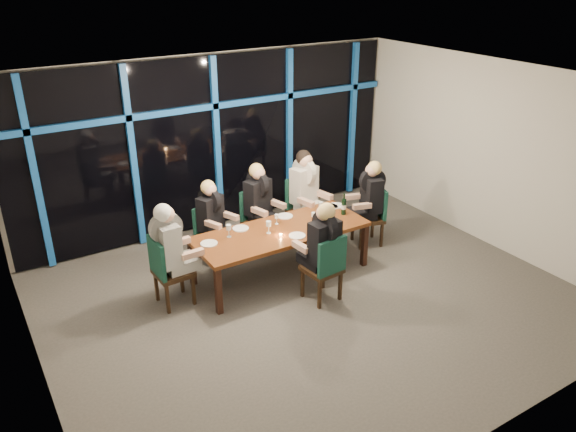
{
  "coord_description": "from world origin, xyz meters",
  "views": [
    {
      "loc": [
        -3.81,
        -5.53,
        4.36
      ],
      "look_at": [
        0.0,
        0.6,
        1.05
      ],
      "focal_mm": 35.0,
      "sensor_mm": 36.0,
      "label": 1
    }
  ],
  "objects_px": {
    "diner_far_mid": "(259,195)",
    "chair_end_right": "(373,213)",
    "chair_near_mid": "(326,266)",
    "chair_far_right": "(302,204)",
    "diner_end_left": "(170,240)",
    "chair_far_mid": "(256,216)",
    "water_pitcher": "(328,220)",
    "diner_near_mid": "(323,237)",
    "wine_bottle": "(344,206)",
    "diner_far_left": "(212,211)",
    "diner_far_right": "(306,183)",
    "dining_table": "(281,234)",
    "chair_end_left": "(166,268)",
    "chair_far_left": "(210,231)",
    "diner_end_right": "(370,191)"
  },
  "relations": [
    {
      "from": "wine_bottle",
      "to": "chair_end_left",
      "type": "bearing_deg",
      "value": 176.84
    },
    {
      "from": "chair_far_mid",
      "to": "chair_near_mid",
      "type": "xyz_separation_m",
      "value": [
        0.01,
        -1.94,
        0.01
      ]
    },
    {
      "from": "chair_end_right",
      "to": "wine_bottle",
      "type": "relative_size",
      "value": 2.88
    },
    {
      "from": "diner_end_left",
      "to": "diner_far_right",
      "type": "bearing_deg",
      "value": -77.37
    },
    {
      "from": "chair_far_mid",
      "to": "chair_end_left",
      "type": "height_order",
      "value": "chair_end_left"
    },
    {
      "from": "chair_far_left",
      "to": "chair_end_right",
      "type": "bearing_deg",
      "value": -40.18
    },
    {
      "from": "diner_far_mid",
      "to": "diner_end_left",
      "type": "height_order",
      "value": "diner_end_left"
    },
    {
      "from": "dining_table",
      "to": "water_pitcher",
      "type": "bearing_deg",
      "value": -22.15
    },
    {
      "from": "diner_far_mid",
      "to": "chair_end_right",
      "type": "bearing_deg",
      "value": -40.41
    },
    {
      "from": "diner_near_mid",
      "to": "wine_bottle",
      "type": "distance_m",
      "value": 1.28
    },
    {
      "from": "water_pitcher",
      "to": "diner_far_mid",
      "type": "bearing_deg",
      "value": 102.62
    },
    {
      "from": "diner_near_mid",
      "to": "chair_end_right",
      "type": "bearing_deg",
      "value": -155.43
    },
    {
      "from": "diner_far_right",
      "to": "diner_near_mid",
      "type": "height_order",
      "value": "diner_far_right"
    },
    {
      "from": "chair_far_mid",
      "to": "water_pitcher",
      "type": "bearing_deg",
      "value": -81.87
    },
    {
      "from": "diner_far_left",
      "to": "diner_end_left",
      "type": "bearing_deg",
      "value": -164.0
    },
    {
      "from": "chair_end_right",
      "to": "diner_near_mid",
      "type": "height_order",
      "value": "diner_near_mid"
    },
    {
      "from": "diner_far_left",
      "to": "diner_far_right",
      "type": "distance_m",
      "value": 1.69
    },
    {
      "from": "dining_table",
      "to": "diner_near_mid",
      "type": "height_order",
      "value": "diner_near_mid"
    },
    {
      "from": "diner_near_mid",
      "to": "chair_far_right",
      "type": "bearing_deg",
      "value": -119.81
    },
    {
      "from": "diner_end_left",
      "to": "wine_bottle",
      "type": "relative_size",
      "value": 2.92
    },
    {
      "from": "chair_far_right",
      "to": "diner_far_left",
      "type": "relative_size",
      "value": 1.16
    },
    {
      "from": "diner_near_mid",
      "to": "water_pitcher",
      "type": "xyz_separation_m",
      "value": [
        0.52,
        0.6,
        -0.1
      ]
    },
    {
      "from": "diner_near_mid",
      "to": "water_pitcher",
      "type": "relative_size",
      "value": 4.51
    },
    {
      "from": "dining_table",
      "to": "diner_near_mid",
      "type": "xyz_separation_m",
      "value": [
        0.14,
        -0.86,
        0.28
      ]
    },
    {
      "from": "chair_near_mid",
      "to": "diner_end_right",
      "type": "relative_size",
      "value": 1.05
    },
    {
      "from": "chair_near_mid",
      "to": "wine_bottle",
      "type": "distance_m",
      "value": 1.36
    },
    {
      "from": "dining_table",
      "to": "chair_end_left",
      "type": "bearing_deg",
      "value": 176.21
    },
    {
      "from": "chair_end_right",
      "to": "chair_far_mid",
      "type": "bearing_deg",
      "value": -101.78
    },
    {
      "from": "diner_end_left",
      "to": "dining_table",
      "type": "bearing_deg",
      "value": -96.7
    },
    {
      "from": "chair_end_left",
      "to": "diner_end_left",
      "type": "relative_size",
      "value": 1.03
    },
    {
      "from": "chair_far_left",
      "to": "chair_far_right",
      "type": "bearing_deg",
      "value": -22.29
    },
    {
      "from": "chair_end_right",
      "to": "diner_end_right",
      "type": "relative_size",
      "value": 1.03
    },
    {
      "from": "chair_far_left",
      "to": "water_pitcher",
      "type": "distance_m",
      "value": 1.86
    },
    {
      "from": "dining_table",
      "to": "wine_bottle",
      "type": "distance_m",
      "value": 1.13
    },
    {
      "from": "chair_end_left",
      "to": "diner_near_mid",
      "type": "relative_size",
      "value": 1.05
    },
    {
      "from": "chair_far_left",
      "to": "chair_far_right",
      "type": "distance_m",
      "value": 1.7
    },
    {
      "from": "chair_far_mid",
      "to": "chair_end_right",
      "type": "bearing_deg",
      "value": -42.33
    },
    {
      "from": "chair_far_left",
      "to": "chair_end_right",
      "type": "height_order",
      "value": "chair_end_right"
    },
    {
      "from": "chair_far_mid",
      "to": "diner_end_right",
      "type": "distance_m",
      "value": 1.88
    },
    {
      "from": "chair_far_right",
      "to": "diner_far_mid",
      "type": "xyz_separation_m",
      "value": [
        -0.82,
        -0.02,
        0.36
      ]
    },
    {
      "from": "dining_table",
      "to": "diner_far_left",
      "type": "xyz_separation_m",
      "value": [
        -0.7,
        0.86,
        0.21
      ]
    },
    {
      "from": "water_pitcher",
      "to": "chair_near_mid",
      "type": "bearing_deg",
      "value": -137.34
    },
    {
      "from": "diner_near_mid",
      "to": "dining_table",
      "type": "bearing_deg",
      "value": -85.72
    },
    {
      "from": "diner_end_right",
      "to": "chair_far_left",
      "type": "bearing_deg",
      "value": -92.24
    },
    {
      "from": "chair_far_mid",
      "to": "chair_end_left",
      "type": "xyz_separation_m",
      "value": [
        -1.87,
        -0.87,
        0.02
      ]
    },
    {
      "from": "chair_far_left",
      "to": "diner_far_mid",
      "type": "xyz_separation_m",
      "value": [
        0.88,
        -0.03,
        0.43
      ]
    },
    {
      "from": "chair_near_mid",
      "to": "chair_far_right",
      "type": "bearing_deg",
      "value": -118.62
    },
    {
      "from": "diner_far_left",
      "to": "wine_bottle",
      "type": "bearing_deg",
      "value": -48.45
    },
    {
      "from": "diner_far_left",
      "to": "diner_end_right",
      "type": "xyz_separation_m",
      "value": [
        2.45,
        -0.75,
        0.05
      ]
    },
    {
      "from": "diner_far_right",
      "to": "chair_far_right",
      "type": "bearing_deg",
      "value": 90.0
    }
  ]
}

